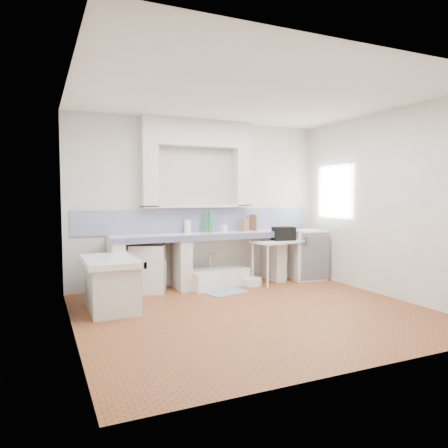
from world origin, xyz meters
name	(u,v)px	position (x,y,z in m)	size (l,w,h in m)	color
floor	(255,312)	(0.00, 0.00, 0.00)	(4.50, 4.50, 0.00)	#964E27
ceiling	(256,96)	(0.00, 0.00, 2.80)	(4.50, 4.50, 0.00)	silver
wall_back	(200,203)	(0.00, 2.00, 1.40)	(4.50, 4.50, 0.00)	silver
wall_front	(367,211)	(0.00, -2.00, 1.40)	(4.50, 4.50, 0.00)	silver
wall_left	(71,208)	(-2.25, 0.00, 1.40)	(4.50, 4.50, 0.00)	silver
wall_right	(386,204)	(2.25, 0.00, 1.40)	(4.50, 4.50, 0.00)	silver
alcove_mass	(197,133)	(-0.10, 1.88, 2.58)	(1.90, 0.25, 0.45)	silver
window_frame	(343,192)	(2.42, 1.20, 1.60)	(0.35, 0.86, 1.06)	#361E11
lace_valance	(337,170)	(2.28, 1.20, 1.98)	(0.01, 0.84, 0.24)	white
counter_slab	(201,236)	(-0.10, 1.70, 0.86)	(3.00, 0.60, 0.08)	white
counter_lip	(208,237)	(-0.10, 1.42, 0.86)	(3.00, 0.04, 0.10)	navy
counter_pier_left	(116,269)	(-1.50, 1.70, 0.41)	(0.20, 0.55, 0.82)	silver
counter_pier_mid	(181,264)	(-0.45, 1.70, 0.41)	(0.20, 0.55, 0.82)	silver
counter_pier_right	(274,258)	(1.30, 1.70, 0.41)	(0.20, 0.55, 0.82)	silver
peninsula_top	(111,261)	(-1.70, 0.90, 0.66)	(0.70, 1.10, 0.08)	white
peninsula_base	(112,287)	(-1.70, 0.90, 0.31)	(0.60, 1.00, 0.62)	silver
peninsula_lip	(136,259)	(-1.37, 0.90, 0.66)	(0.04, 1.10, 0.10)	navy
backsplash	(201,220)	(0.00, 1.99, 1.10)	(4.27, 0.03, 0.40)	navy
stove	(148,268)	(-1.00, 1.72, 0.38)	(0.54, 0.52, 0.76)	white
sink	(215,278)	(0.13, 1.68, 0.13)	(1.09, 0.59, 0.26)	white
side_table	(278,262)	(1.23, 1.45, 0.38)	(0.90, 0.50, 0.04)	white
fridge	(306,254)	(1.90, 1.57, 0.45)	(0.58, 0.58, 0.90)	white
bucket_red	(197,280)	(-0.23, 1.58, 0.14)	(0.31, 0.31, 0.29)	#D45B30
bucket_orange	(217,278)	(0.18, 1.69, 0.12)	(0.26, 0.26, 0.24)	#CD6518
bucket_blue	(235,276)	(0.53, 1.70, 0.13)	(0.29, 0.29, 0.27)	#3378BA
basin_white	(252,282)	(0.74, 1.46, 0.06)	(0.32, 0.32, 0.13)	white
water_bottle_a	(201,277)	(-0.05, 1.85, 0.13)	(0.07, 0.07, 0.27)	silver
water_bottle_b	(218,275)	(0.26, 1.85, 0.14)	(0.08, 0.08, 0.29)	silver
black_bag	(284,234)	(1.32, 1.40, 0.87)	(0.37, 0.21, 0.24)	black
green_bottle_a	(205,224)	(0.02, 1.85, 1.05)	(0.06, 0.06, 0.29)	#23743C
green_bottle_b	(210,222)	(0.11, 1.83, 1.07)	(0.08, 0.08, 0.35)	#23743C
knife_block	(245,225)	(0.75, 1.79, 1.01)	(0.11, 0.09, 0.22)	#8E5D38
cutting_board	(253,223)	(0.96, 1.85, 1.04)	(0.02, 0.21, 0.29)	#8E5D38
paper_towel	(187,227)	(-0.29, 1.85, 1.01)	(0.11, 0.11, 0.22)	white
soap_bottle	(224,227)	(0.35, 1.79, 1.00)	(0.09, 0.09, 0.19)	white
rug	(227,292)	(0.11, 1.14, 0.01)	(0.65, 0.37, 0.01)	#31517D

